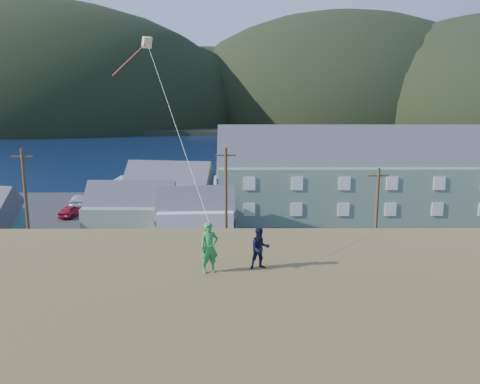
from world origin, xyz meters
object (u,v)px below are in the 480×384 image
(wharf, at_px, (191,185))
(shed_white, at_px, (196,214))
(lodge, at_px, (377,175))
(kite_flyer_navy, at_px, (260,248))
(kite_flyer_green, at_px, (209,248))
(shed_palegreen_near, at_px, (131,210))
(shed_palegreen_far, at_px, (168,187))

(wharf, bearing_deg, shed_white, -83.59)
(lodge, bearing_deg, kite_flyer_navy, -112.52)
(shed_white, distance_m, kite_flyer_green, 30.12)
(wharf, relative_size, lodge, 0.70)
(lodge, xyz_separation_m, shed_palegreen_near, (-27.16, -7.10, -2.53))
(shed_palegreen_near, relative_size, kite_flyer_navy, 6.14)
(lodge, height_order, shed_white, lodge)
(kite_flyer_green, distance_m, kite_flyer_navy, 1.85)
(lodge, relative_size, shed_palegreen_near, 4.05)
(lodge, distance_m, shed_palegreen_far, 25.60)
(shed_palegreen_near, bearing_deg, shed_palegreen_far, 81.33)
(kite_flyer_green, height_order, kite_flyer_navy, kite_flyer_green)
(kite_flyer_navy, bearing_deg, lodge, 54.49)
(wharf, distance_m, shed_white, 29.29)
(wharf, xyz_separation_m, lodge, (23.67, -20.59, 4.55))
(wharf, bearing_deg, shed_palegreen_far, -95.01)
(wharf, xyz_separation_m, kite_flyer_green, (6.37, -58.46, 7.65))
(shed_white, xyz_separation_m, shed_palegreen_far, (-4.65, 13.21, 0.44))
(kite_flyer_green, bearing_deg, kite_flyer_navy, -10.06)
(shed_white, distance_m, shed_palegreen_far, 14.01)
(shed_palegreen_far, xyz_separation_m, kite_flyer_navy, (9.56, -42.22, 5.13))
(wharf, relative_size, shed_palegreen_near, 2.84)
(shed_palegreen_far, relative_size, kite_flyer_navy, 7.96)
(shed_palegreen_near, distance_m, kite_flyer_green, 32.79)
(wharf, height_order, kite_flyer_navy, kite_flyer_navy)
(kite_flyer_green, bearing_deg, shed_palegreen_far, 77.72)
(wharf, relative_size, kite_flyer_green, 14.46)
(shed_palegreen_far, height_order, kite_flyer_green, kite_flyer_green)
(wharf, xyz_separation_m, shed_white, (3.26, -29.04, 1.93))
(shed_palegreen_far, xyz_separation_m, kite_flyer_green, (7.76, -42.62, 5.29))
(kite_flyer_green, bearing_deg, shed_palegreen_near, 85.17)
(kite_flyer_green, bearing_deg, shed_white, 73.43)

